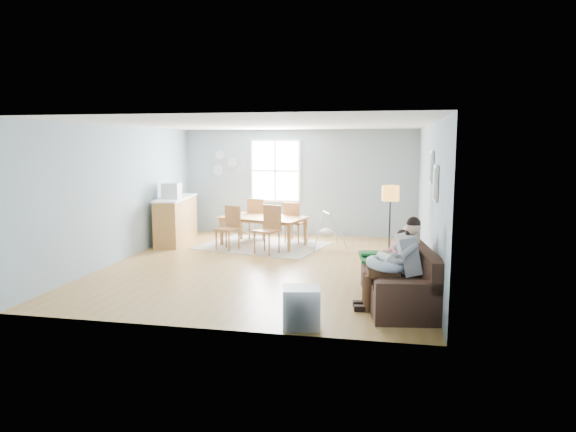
% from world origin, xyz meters
% --- Properties ---
extents(room, '(8.40, 9.40, 3.90)m').
position_xyz_m(room, '(0.00, 0.00, 2.42)').
color(room, olive).
extents(window, '(1.32, 0.08, 1.62)m').
position_xyz_m(window, '(-0.60, 3.46, 1.65)').
color(window, white).
rests_on(window, room).
extents(pictures, '(0.05, 1.34, 0.74)m').
position_xyz_m(pictures, '(2.97, -1.05, 1.85)').
color(pictures, white).
rests_on(pictures, room).
extents(wall_plates, '(0.67, 0.02, 0.66)m').
position_xyz_m(wall_plates, '(-2.00, 3.47, 1.83)').
color(wall_plates, '#9FB0BF').
rests_on(wall_plates, room).
extents(sofa, '(1.18, 2.19, 0.84)m').
position_xyz_m(sofa, '(2.51, -1.92, 0.30)').
color(sofa, black).
rests_on(sofa, room).
extents(green_throw, '(1.04, 0.89, 0.04)m').
position_xyz_m(green_throw, '(2.33, -1.25, 0.53)').
color(green_throw, '#166226').
rests_on(green_throw, sofa).
extents(beige_pillow, '(0.25, 0.52, 0.50)m').
position_xyz_m(beige_pillow, '(2.64, -1.35, 0.77)').
color(beige_pillow, '#BCB190').
rests_on(beige_pillow, sofa).
extents(father, '(0.96, 0.50, 1.33)m').
position_xyz_m(father, '(2.42, -2.23, 0.71)').
color(father, gray).
rests_on(father, sofa).
extents(nursing_pillow, '(0.63, 0.62, 0.23)m').
position_xyz_m(nursing_pillow, '(2.27, -2.26, 0.66)').
color(nursing_pillow, '#CBE0FF').
rests_on(nursing_pillow, father).
extents(infant, '(0.27, 0.39, 0.15)m').
position_xyz_m(infant, '(2.25, -2.22, 0.75)').
color(infant, silver).
rests_on(infant, nursing_pillow).
extents(toddler, '(0.57, 0.33, 0.86)m').
position_xyz_m(toddler, '(2.41, -1.74, 0.72)').
color(toddler, silver).
rests_on(toddler, sofa).
extents(floor_lamp, '(0.32, 0.32, 1.58)m').
position_xyz_m(floor_lamp, '(2.31, 0.14, 1.30)').
color(floor_lamp, black).
rests_on(floor_lamp, room).
extents(storage_cube, '(0.54, 0.50, 0.52)m').
position_xyz_m(storage_cube, '(1.22, -3.20, 0.26)').
color(storage_cube, white).
rests_on(storage_cube, room).
extents(rug, '(3.10, 2.62, 0.01)m').
position_xyz_m(rug, '(-0.55, 1.87, 0.01)').
color(rug, '#A09B92').
rests_on(rug, room).
extents(dining_table, '(2.12, 1.51, 0.67)m').
position_xyz_m(dining_table, '(-0.55, 1.87, 0.34)').
color(dining_table, '#995F32').
rests_on(dining_table, rug).
extents(chair_sw, '(0.56, 0.56, 0.97)m').
position_xyz_m(chair_sw, '(-1.16, 1.33, 0.56)').
color(chair_sw, olive).
rests_on(chair_sw, rug).
extents(chair_se, '(0.60, 0.60, 1.04)m').
position_xyz_m(chair_se, '(-0.21, 1.11, 0.60)').
color(chair_se, olive).
rests_on(chair_se, rug).
extents(chair_nw, '(0.53, 0.53, 1.02)m').
position_xyz_m(chair_nw, '(-0.86, 2.62, 0.59)').
color(chair_nw, olive).
rests_on(chair_nw, rug).
extents(chair_ne, '(0.55, 0.55, 0.97)m').
position_xyz_m(chair_ne, '(0.07, 2.41, 0.55)').
color(chair_ne, olive).
rests_on(chair_ne, rug).
extents(counter, '(0.80, 1.99, 1.08)m').
position_xyz_m(counter, '(-2.70, 1.95, 0.55)').
color(counter, '#995F32').
rests_on(counter, room).
extents(monitor, '(0.42, 0.40, 0.36)m').
position_xyz_m(monitor, '(-2.64, 1.58, 1.26)').
color(monitor, '#B9B9BE').
rests_on(monitor, counter).
extents(baby_swing, '(1.05, 1.06, 0.82)m').
position_xyz_m(baby_swing, '(0.92, 1.90, 0.37)').
color(baby_swing, '#B9B9BE').
rests_on(baby_swing, room).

